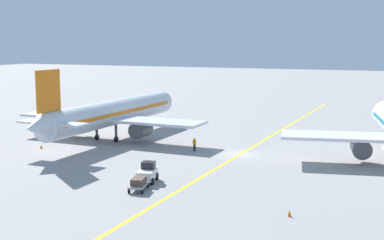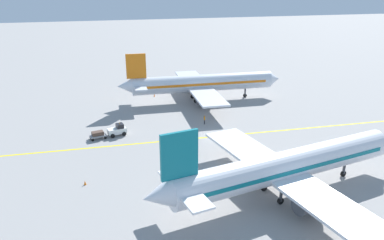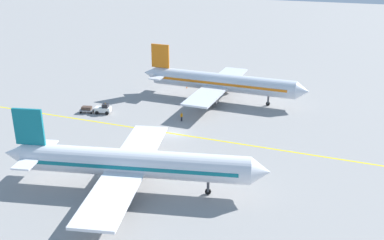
{
  "view_description": "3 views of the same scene",
  "coord_description": "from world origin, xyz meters",
  "px_view_note": "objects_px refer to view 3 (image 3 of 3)",
  "views": [
    {
      "loc": [
        19.34,
        -62.32,
        13.99
      ],
      "look_at": [
        -4.49,
        -4.92,
        4.72
      ],
      "focal_mm": 50.0,
      "sensor_mm": 36.0,
      "label": 1
    },
    {
      "loc": [
        54.35,
        -18.43,
        24.32
      ],
      "look_at": [
        4.03,
        -5.46,
        4.87
      ],
      "focal_mm": 35.0,
      "sensor_mm": 36.0,
      "label": 2
    },
    {
      "loc": [
        65.47,
        26.83,
        30.35
      ],
      "look_at": [
        -0.93,
        3.25,
        2.57
      ],
      "focal_mm": 42.0,
      "sensor_mm": 36.0,
      "label": 3
    }
  ],
  "objects_px": {
    "traffic_cone_near_nose": "(29,139)",
    "traffic_cone_mid_apron": "(187,87)",
    "baggage_tug_white": "(103,109)",
    "ground_crew_worker": "(182,116)",
    "airplane_at_gate": "(221,83)",
    "airplane_adjacent_stand": "(132,164)",
    "baggage_cart_trailing": "(87,109)"
  },
  "relations": [
    {
      "from": "baggage_cart_trailing",
      "to": "ground_crew_worker",
      "type": "relative_size",
      "value": 1.69
    },
    {
      "from": "baggage_tug_white",
      "to": "traffic_cone_mid_apron",
      "type": "xyz_separation_m",
      "value": [
        -20.46,
        9.45,
        -0.63
      ]
    },
    {
      "from": "airplane_at_gate",
      "to": "traffic_cone_near_nose",
      "type": "relative_size",
      "value": 64.52
    },
    {
      "from": "ground_crew_worker",
      "to": "traffic_cone_mid_apron",
      "type": "relative_size",
      "value": 3.05
    },
    {
      "from": "airplane_at_gate",
      "to": "ground_crew_worker",
      "type": "height_order",
      "value": "airplane_at_gate"
    },
    {
      "from": "baggage_tug_white",
      "to": "traffic_cone_mid_apron",
      "type": "bearing_deg",
      "value": 155.22
    },
    {
      "from": "airplane_at_gate",
      "to": "traffic_cone_near_nose",
      "type": "height_order",
      "value": "airplane_at_gate"
    },
    {
      "from": "airplane_at_gate",
      "to": "ground_crew_worker",
      "type": "xyz_separation_m",
      "value": [
        14.02,
        -3.31,
        -2.8
      ]
    },
    {
      "from": "airplane_adjacent_stand",
      "to": "traffic_cone_mid_apron",
      "type": "xyz_separation_m",
      "value": [
        -44.16,
        -8.6,
        -3.43
      ]
    },
    {
      "from": "airplane_adjacent_stand",
      "to": "baggage_tug_white",
      "type": "bearing_deg",
      "value": -142.71
    },
    {
      "from": "baggage_cart_trailing",
      "to": "traffic_cone_near_nose",
      "type": "bearing_deg",
      "value": -7.42
    },
    {
      "from": "airplane_at_gate",
      "to": "baggage_tug_white",
      "type": "distance_m",
      "value": 24.4
    },
    {
      "from": "traffic_cone_mid_apron",
      "to": "baggage_tug_white",
      "type": "bearing_deg",
      "value": -24.78
    },
    {
      "from": "baggage_tug_white",
      "to": "ground_crew_worker",
      "type": "height_order",
      "value": "baggage_tug_white"
    },
    {
      "from": "airplane_at_gate",
      "to": "baggage_cart_trailing",
      "type": "relative_size",
      "value": 12.47
    },
    {
      "from": "baggage_tug_white",
      "to": "baggage_cart_trailing",
      "type": "xyz_separation_m",
      "value": [
        0.73,
        -3.22,
        -0.14
      ]
    },
    {
      "from": "baggage_tug_white",
      "to": "traffic_cone_near_nose",
      "type": "distance_m",
      "value": 16.27
    },
    {
      "from": "traffic_cone_near_nose",
      "to": "traffic_cone_mid_apron",
      "type": "xyz_separation_m",
      "value": [
        -35.89,
        14.58,
        0.0
      ]
    },
    {
      "from": "traffic_cone_mid_apron",
      "to": "airplane_adjacent_stand",
      "type": "bearing_deg",
      "value": 11.02
    },
    {
      "from": "airplane_at_gate",
      "to": "ground_crew_worker",
      "type": "relative_size",
      "value": 21.12
    },
    {
      "from": "airplane_adjacent_stand",
      "to": "baggage_tug_white",
      "type": "relative_size",
      "value": 10.85
    },
    {
      "from": "airplane_at_gate",
      "to": "ground_crew_worker",
      "type": "distance_m",
      "value": 14.68
    },
    {
      "from": "baggage_cart_trailing",
      "to": "traffic_cone_near_nose",
      "type": "xyz_separation_m",
      "value": [
        14.7,
        -1.92,
        -0.49
      ]
    },
    {
      "from": "ground_crew_worker",
      "to": "baggage_cart_trailing",
      "type": "bearing_deg",
      "value": -83.89
    },
    {
      "from": "airplane_at_gate",
      "to": "airplane_adjacent_stand",
      "type": "relative_size",
      "value": 1.0
    },
    {
      "from": "airplane_at_gate",
      "to": "baggage_cart_trailing",
      "type": "bearing_deg",
      "value": -53.95
    },
    {
      "from": "airplane_adjacent_stand",
      "to": "traffic_cone_mid_apron",
      "type": "bearing_deg",
      "value": -168.98
    },
    {
      "from": "airplane_at_gate",
      "to": "ground_crew_worker",
      "type": "bearing_deg",
      "value": -13.27
    },
    {
      "from": "traffic_cone_near_nose",
      "to": "ground_crew_worker",
      "type": "bearing_deg",
      "value": 129.01
    },
    {
      "from": "baggage_tug_white",
      "to": "traffic_cone_mid_apron",
      "type": "height_order",
      "value": "baggage_tug_white"
    },
    {
      "from": "traffic_cone_near_nose",
      "to": "airplane_at_gate",
      "type": "bearing_deg",
      "value": 142.09
    },
    {
      "from": "traffic_cone_near_nose",
      "to": "traffic_cone_mid_apron",
      "type": "relative_size",
      "value": 1.0
    }
  ]
}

